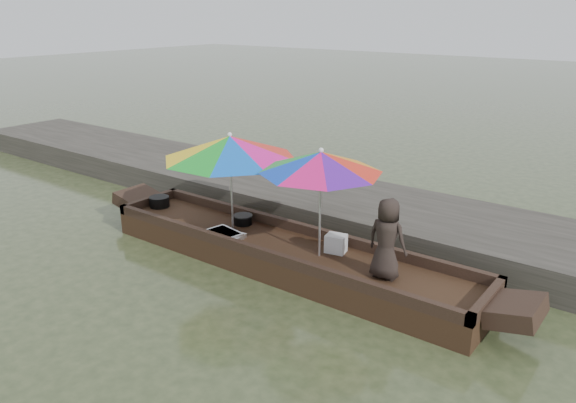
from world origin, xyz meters
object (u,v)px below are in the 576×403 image
Objects in this scene: charcoal_grill at (243,220)px; supply_bag at (336,243)px; tray_crayfish at (224,234)px; tray_scallop at (225,236)px; boat_hull at (284,256)px; cooking_pot at (159,202)px; vendor at (387,239)px; umbrella_bow at (231,183)px; umbrella_stern at (320,204)px.

charcoal_grill is 1.78m from supply_bag.
tray_crayfish is 0.03m from tray_scallop.
supply_bag reaches higher than charcoal_grill.
boat_hull is 11.23× the size of tray_crayfish.
cooking_pot reaches higher than tray_crayfish.
boat_hull is 1.11m from charcoal_grill.
tray_crayfish is at bearing 6.19° from vendor.
charcoal_grill is (-0.13, 0.59, 0.02)m from tray_crayfish.
supply_bag reaches higher than boat_hull.
vendor reaches higher than tray_crayfish.
charcoal_grill is at bearing 178.95° from supply_bag.
cooking_pot is at bearing 169.16° from tray_crayfish.
boat_hull is 2.94× the size of umbrella_bow.
umbrella_bow is (-1.01, 0.00, 0.95)m from boat_hull.
boat_hull is 0.84m from supply_bag.
umbrella_bow reaches higher than tray_crayfish.
tray_crayfish is 1.92× the size of supply_bag.
umbrella_bow reaches higher than tray_scallop.
boat_hull is 0.99m from tray_crayfish.
supply_bag is (1.78, -0.03, 0.06)m from charcoal_grill.
tray_crayfish is 0.26× the size of umbrella_bow.
cooking_pot is 4.47m from vendor.
charcoal_grill is 2.78m from vendor.
vendor is 0.53× the size of umbrella_bow.
umbrella_stern is (0.62, 0.00, 0.95)m from boat_hull.
tray_crayfish is 0.32× the size of umbrella_stern.
charcoal_grill is at bearing 7.79° from cooking_pot.
vendor is (2.59, 0.26, 0.50)m from tray_crayfish.
tray_scallop is at bearing 1.44° from tray_crayfish.
tray_crayfish is at bearing -168.58° from umbrella_stern.
umbrella_bow is 1.23× the size of umbrella_stern.
umbrella_bow is (-0.12, 0.31, 0.74)m from tray_scallop.
umbrella_stern is at bearing -9.65° from charcoal_grill.
tray_scallop is at bearing -10.64° from cooking_pot.
supply_bag is at bearing 3.33° from cooking_pot.
tray_crayfish is 1.82× the size of charcoal_grill.
tray_scallop is at bearing -168.38° from umbrella_stern.
umbrella_stern is (1.66, -0.28, 0.71)m from charcoal_grill.
supply_bag reaches higher than tray_crayfish.
umbrella_bow is (-1.74, -0.25, 0.65)m from supply_bag.
vendor is 2.69m from umbrella_bow.
tray_crayfish is 1.00× the size of tray_scallop.
boat_hull is 3.60× the size of umbrella_stern.
tray_scallop is 1.82× the size of charcoal_grill.
tray_crayfish is at bearing -178.56° from tray_scallop.
tray_scallop is 0.61m from charcoal_grill.
supply_bag is 0.26× the size of vendor.
tray_crayfish is (-0.91, -0.31, 0.22)m from boat_hull.
cooking_pot is 1.92m from tray_scallop.
umbrella_stern is (-1.05, 0.05, 0.23)m from vendor.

